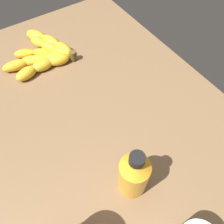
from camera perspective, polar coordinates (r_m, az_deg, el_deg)
The scene contains 3 objects.
ground_plane at distance 64.24cm, azimuth -3.53°, elevation -1.48°, with size 98.61×66.67×4.59cm, color brown.
banana_bunch at distance 78.13cm, azimuth -15.93°, elevation 13.47°, with size 20.75×21.95×3.67cm.
honey_bottle at distance 47.84cm, azimuth 5.33°, elevation -14.73°, with size 6.14×6.14×14.55cm.
Camera 1 is at (-31.50, 16.05, 51.33)cm, focal length 37.62 mm.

